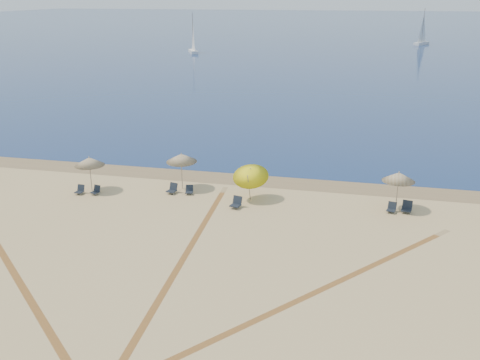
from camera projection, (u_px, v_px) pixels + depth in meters
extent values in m
plane|color=#0C2151|center=(351.00, 25.00, 224.20)|extent=(500.00, 500.00, 0.00)
plane|color=olive|center=(252.00, 179.00, 38.97)|extent=(500.00, 500.00, 0.00)
cylinder|color=gray|center=(91.00, 175.00, 36.37)|extent=(0.05, 0.07, 2.23)
cone|color=beige|center=(89.00, 161.00, 36.06)|extent=(1.99, 1.99, 0.56)
sphere|color=gray|center=(89.00, 157.00, 35.97)|extent=(0.08, 0.08, 0.08)
cylinder|color=gray|center=(182.00, 173.00, 36.72)|extent=(0.05, 0.16, 2.35)
cone|color=beige|center=(181.00, 158.00, 36.43)|extent=(2.07, 2.09, 0.65)
sphere|color=gray|center=(181.00, 154.00, 36.33)|extent=(0.08, 0.08, 0.08)
cylinder|color=gray|center=(249.00, 188.00, 34.41)|extent=(0.05, 0.98, 1.98)
cone|color=yellow|center=(250.00, 173.00, 34.51)|extent=(2.30, 2.31, 1.49)
sphere|color=gray|center=(250.00, 169.00, 34.41)|extent=(0.08, 0.08, 0.08)
cylinder|color=gray|center=(397.00, 192.00, 33.19)|extent=(0.05, 0.05, 2.29)
cone|color=beige|center=(399.00, 177.00, 32.87)|extent=(1.99, 1.99, 0.55)
sphere|color=gray|center=(399.00, 172.00, 32.77)|extent=(0.08, 0.08, 0.08)
cube|color=black|center=(79.00, 192.00, 36.05)|extent=(0.53, 0.53, 0.05)
cube|color=black|center=(81.00, 188.00, 36.20)|extent=(0.51, 0.21, 0.44)
cylinder|color=#A5A5AD|center=(75.00, 194.00, 35.96)|extent=(0.02, 0.02, 0.16)
cylinder|color=#A5A5AD|center=(81.00, 194.00, 35.86)|extent=(0.02, 0.02, 0.16)
cube|color=black|center=(95.00, 192.00, 35.99)|extent=(0.59, 0.59, 0.04)
cube|color=black|center=(97.00, 188.00, 36.12)|extent=(0.52, 0.29, 0.44)
cylinder|color=#A5A5AD|center=(91.00, 194.00, 35.93)|extent=(0.02, 0.02, 0.16)
cylinder|color=#A5A5AD|center=(96.00, 195.00, 35.77)|extent=(0.02, 0.02, 0.16)
cube|color=black|center=(171.00, 191.00, 36.15)|extent=(0.68, 0.68, 0.05)
cube|color=black|center=(174.00, 186.00, 36.30)|extent=(0.59, 0.34, 0.50)
cylinder|color=#A5A5AD|center=(168.00, 193.00, 36.09)|extent=(0.02, 0.02, 0.18)
cylinder|color=#A5A5AD|center=(173.00, 194.00, 35.89)|extent=(0.02, 0.02, 0.18)
cube|color=black|center=(189.00, 192.00, 36.02)|extent=(0.57, 0.57, 0.04)
cube|color=black|center=(190.00, 188.00, 36.17)|extent=(0.51, 0.27, 0.43)
cylinder|color=#A5A5AD|center=(185.00, 194.00, 35.89)|extent=(0.02, 0.02, 0.16)
cylinder|color=#A5A5AD|center=(191.00, 194.00, 35.87)|extent=(0.02, 0.02, 0.16)
cube|color=black|center=(235.00, 205.00, 33.69)|extent=(0.71, 0.71, 0.05)
cube|color=black|center=(237.00, 200.00, 33.85)|extent=(0.62, 0.35, 0.53)
cylinder|color=#A5A5AD|center=(231.00, 207.00, 33.63)|extent=(0.03, 0.03, 0.19)
cylinder|color=#A5A5AD|center=(238.00, 209.00, 33.42)|extent=(0.03, 0.03, 0.19)
cube|color=black|center=(391.00, 210.00, 33.01)|extent=(0.62, 0.62, 0.05)
cube|color=black|center=(392.00, 205.00, 33.16)|extent=(0.54, 0.30, 0.46)
cylinder|color=#A5A5AD|center=(388.00, 212.00, 32.96)|extent=(0.02, 0.02, 0.17)
cylinder|color=#A5A5AD|center=(395.00, 213.00, 32.79)|extent=(0.02, 0.02, 0.17)
cube|color=black|center=(406.00, 210.00, 32.98)|extent=(0.69, 0.69, 0.05)
cube|color=black|center=(407.00, 204.00, 33.14)|extent=(0.62, 0.32, 0.52)
cylinder|color=#A5A5AD|center=(402.00, 212.00, 32.90)|extent=(0.03, 0.03, 0.19)
cylinder|color=#A5A5AD|center=(410.00, 213.00, 32.72)|extent=(0.03, 0.03, 0.19)
cube|color=white|center=(421.00, 43.00, 139.67)|extent=(4.34, 5.99, 0.66)
cylinder|color=gray|center=(423.00, 26.00, 138.28)|extent=(0.13, 0.13, 8.77)
cube|color=white|center=(193.00, 51.00, 120.78)|extent=(3.74, 5.79, 0.62)
cylinder|color=gray|center=(193.00, 33.00, 119.46)|extent=(0.12, 0.12, 8.30)
plane|color=tan|center=(156.00, 304.00, 23.37)|extent=(29.39, 29.39, 0.00)
plane|color=tan|center=(164.00, 291.00, 24.39)|extent=(29.39, 29.39, 0.00)
plane|color=tan|center=(239.00, 328.00, 21.69)|extent=(39.33, 39.33, 0.00)
plane|color=tan|center=(260.00, 318.00, 22.34)|extent=(39.33, 39.33, 0.00)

